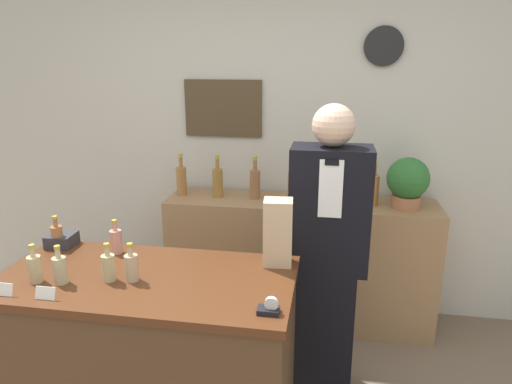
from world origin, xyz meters
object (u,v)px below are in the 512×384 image
object	(u,v)px
shopkeeper	(327,258)
paper_bag	(278,232)
tape_dispenser	(269,308)
potted_plant	(408,181)

from	to	relation	value
shopkeeper	paper_bag	world-z (taller)	shopkeeper
paper_bag	tape_dispenser	bearing A→B (deg)	-87.04
shopkeeper	potted_plant	bearing A→B (deg)	53.70
shopkeeper	paper_bag	xyz separation A→B (m)	(-0.25, -0.32, 0.26)
shopkeeper	tape_dispenser	world-z (taller)	shopkeeper
potted_plant	tape_dispenser	xyz separation A→B (m)	(-0.74, -1.48, -0.17)
potted_plant	paper_bag	world-z (taller)	potted_plant
potted_plant	paper_bag	xyz separation A→B (m)	(-0.76, -1.02, -0.03)
potted_plant	paper_bag	bearing A→B (deg)	-126.85
tape_dispenser	shopkeeper	bearing A→B (deg)	74.08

